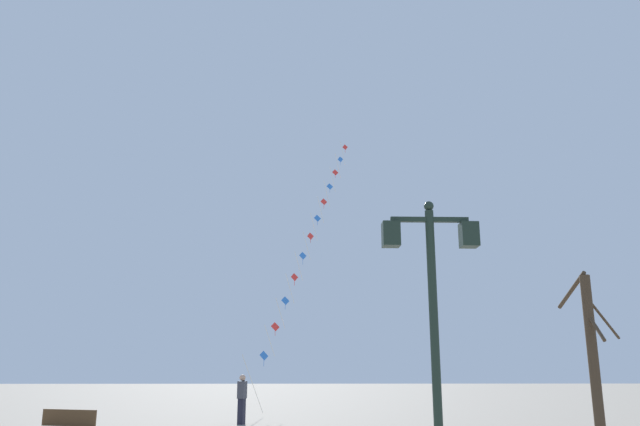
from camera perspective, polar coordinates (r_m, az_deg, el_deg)
twin_lantern_lamp_post at (r=10.15m, az=10.19°, el=-6.44°), size 1.55×0.28×4.52m
kite_train at (r=33.33m, az=-0.94°, el=-2.30°), size 5.36×14.99×16.71m
kite_flyer at (r=23.46m, az=-7.12°, el=-16.37°), size 0.33×0.63×1.71m
bare_tree at (r=15.45m, az=23.58°, el=-11.97°), size 1.05×2.20×4.05m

